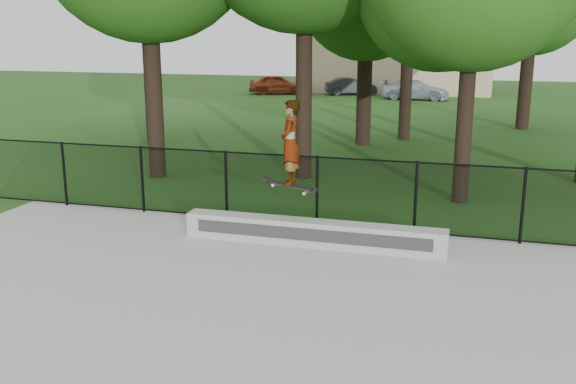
{
  "coord_description": "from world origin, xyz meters",
  "views": [
    {
      "loc": [
        2.97,
        -6.54,
        4.02
      ],
      "look_at": [
        -0.13,
        4.2,
        1.2
      ],
      "focal_mm": 40.0,
      "sensor_mm": 36.0,
      "label": 1
    }
  ],
  "objects_px": {
    "car_c": "(415,90)",
    "car_b": "(351,86)",
    "car_a": "(278,84)",
    "skater_airborne": "(290,145)",
    "grind_ledge": "(313,233)"
  },
  "relations": [
    {
      "from": "car_b",
      "to": "skater_airborne",
      "type": "relative_size",
      "value": 1.72
    },
    {
      "from": "car_b",
      "to": "grind_ledge",
      "type": "bearing_deg",
      "value": 168.65
    },
    {
      "from": "skater_airborne",
      "to": "car_a",
      "type": "bearing_deg",
      "value": 107.43
    },
    {
      "from": "car_b",
      "to": "car_c",
      "type": "relative_size",
      "value": 0.81
    },
    {
      "from": "skater_airborne",
      "to": "car_c",
      "type": "bearing_deg",
      "value": 90.41
    },
    {
      "from": "car_a",
      "to": "skater_airborne",
      "type": "height_order",
      "value": "skater_airborne"
    },
    {
      "from": "grind_ledge",
      "to": "car_c",
      "type": "relative_size",
      "value": 1.37
    },
    {
      "from": "car_c",
      "to": "skater_airborne",
      "type": "distance_m",
      "value": 28.11
    },
    {
      "from": "car_a",
      "to": "skater_airborne",
      "type": "distance_m",
      "value": 30.5
    },
    {
      "from": "car_c",
      "to": "skater_airborne",
      "type": "height_order",
      "value": "skater_airborne"
    },
    {
      "from": "car_c",
      "to": "car_b",
      "type": "bearing_deg",
      "value": 70.77
    },
    {
      "from": "skater_airborne",
      "to": "car_b",
      "type": "bearing_deg",
      "value": 98.48
    },
    {
      "from": "grind_ledge",
      "to": "car_b",
      "type": "distance_m",
      "value": 30.13
    },
    {
      "from": "grind_ledge",
      "to": "car_b",
      "type": "height_order",
      "value": "car_b"
    },
    {
      "from": "car_a",
      "to": "car_c",
      "type": "xyz_separation_m",
      "value": [
        8.93,
        -0.99,
        -0.06
      ]
    }
  ]
}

